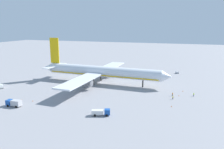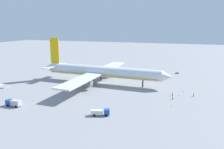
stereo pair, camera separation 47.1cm
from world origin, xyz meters
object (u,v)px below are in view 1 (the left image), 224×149
object	(u,v)px
traffic_cone_1	(179,96)
traffic_cone_2	(33,101)
airliner	(100,72)
traffic_cone_4	(171,106)
traffic_cone_0	(183,91)
baggage_cart_0	(177,72)
service_truck_1	(101,112)
traffic_cone_3	(22,100)
service_truck_0	(14,103)
service_van	(1,86)
ground_worker_1	(173,97)
ground_worker_2	(173,94)
ground_worker_0	(194,95)

from	to	relation	value
traffic_cone_1	traffic_cone_2	world-z (taller)	same
airliner	traffic_cone_4	bearing A→B (deg)	-32.14
airliner	traffic_cone_0	distance (m)	46.37
baggage_cart_0	service_truck_1	bearing A→B (deg)	-104.85
traffic_cone_3	service_truck_0	bearing A→B (deg)	-72.32
service_van	traffic_cone_1	xyz separation A→B (m)	(90.34, 16.43, -0.76)
service_truck_0	traffic_cone_4	world-z (taller)	service_truck_0
service_truck_0	traffic_cone_3	world-z (taller)	service_truck_0
service_truck_1	ground_worker_1	size ratio (longest dim) A/B	4.31
airliner	ground_worker_1	xyz separation A→B (m)	(41.98, -16.38, -5.86)
ground_worker_2	traffic_cone_1	bearing A→B (deg)	12.55
ground_worker_1	traffic_cone_0	distance (m)	14.65
ground_worker_2	traffic_cone_3	distance (m)	69.22
ground_worker_2	ground_worker_1	bearing A→B (deg)	-84.10
service_truck_1	ground_worker_2	xyz separation A→B (m)	(23.35, 32.82, -0.45)
service_truck_1	baggage_cart_0	distance (m)	88.14
traffic_cone_0	traffic_cone_3	size ratio (longest dim) A/B	1.00
traffic_cone_1	ground_worker_2	bearing A→B (deg)	-167.45
traffic_cone_3	airliner	bearing A→B (deg)	61.71
traffic_cone_3	service_van	bearing A→B (deg)	152.20
traffic_cone_0	traffic_cone_1	distance (m)	8.57
ground_worker_2	service_truck_1	bearing A→B (deg)	-125.43
service_truck_1	baggage_cart_0	world-z (taller)	service_truck_1
ground_worker_0	traffic_cone_0	size ratio (longest dim) A/B	3.19
service_van	baggage_cart_0	size ratio (longest dim) A/B	1.80
service_truck_1	airliner	bearing A→B (deg)	112.30
service_truck_1	ground_worker_2	distance (m)	40.28
service_truck_1	baggage_cart_0	bearing A→B (deg)	75.15
service_truck_1	traffic_cone_1	bearing A→B (deg)	51.90
service_truck_0	ground_worker_1	bearing A→B (deg)	26.52
ground_worker_0	ground_worker_2	distance (m)	9.80
traffic_cone_2	airliner	bearing A→B (deg)	67.68
ground_worker_1	traffic_cone_4	world-z (taller)	ground_worker_1
traffic_cone_1	traffic_cone_4	size ratio (longest dim) A/B	1.00
ground_worker_1	traffic_cone_0	world-z (taller)	ground_worker_1
service_truck_1	ground_worker_0	xyz separation A→B (m)	(32.83, 35.31, -0.42)
service_truck_1	traffic_cone_0	bearing A→B (deg)	56.48
traffic_cone_0	traffic_cone_4	world-z (taller)	same
traffic_cone_4	baggage_cart_0	bearing A→B (deg)	91.25
ground_worker_1	traffic_cone_3	bearing A→B (deg)	-159.58
service_van	traffic_cone_1	world-z (taller)	service_van
traffic_cone_0	traffic_cone_2	world-z (taller)	same
traffic_cone_1	airliner	bearing A→B (deg)	166.44
service_truck_0	baggage_cart_0	distance (m)	106.52
traffic_cone_3	traffic_cone_2	bearing A→B (deg)	7.03
traffic_cone_2	ground_worker_0	bearing A→B (deg)	24.44
airliner	ground_worker_0	xyz separation A→B (m)	(50.94, -8.86, -5.80)
service_van	ground_worker_0	size ratio (longest dim) A/B	2.82
ground_worker_0	traffic_cone_4	distance (m)	19.70
airliner	ground_worker_0	world-z (taller)	airliner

